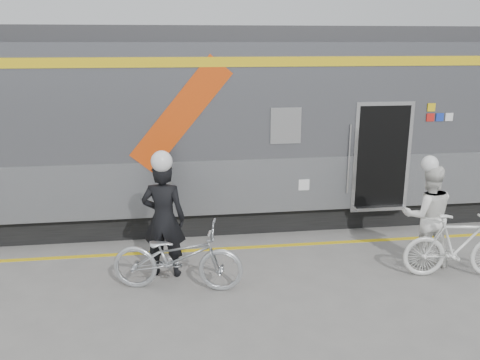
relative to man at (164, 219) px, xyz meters
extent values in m
plane|color=slate|center=(1.81, -1.21, -0.99)|extent=(90.00, 90.00, 0.00)
cube|color=black|center=(2.17, 2.99, -0.74)|extent=(24.00, 2.70, 0.50)
cube|color=#9EA0A5|center=(2.17, 2.99, 0.06)|extent=(24.00, 3.00, 1.10)
cube|color=#5B5D62|center=(2.17, 2.99, 1.71)|extent=(24.00, 3.00, 2.20)
cube|color=#38383A|center=(2.17, 2.99, 2.96)|extent=(24.00, 2.64, 0.30)
cube|color=gold|center=(2.17, 1.48, 2.46)|extent=(24.00, 0.02, 0.18)
cube|color=#D1410C|center=(0.37, 1.47, 1.51)|extent=(1.96, 0.01, 2.19)
cube|color=black|center=(2.37, 1.48, 1.26)|extent=(0.55, 0.02, 0.65)
cube|color=black|center=(4.37, 1.69, 0.56)|extent=(1.05, 0.45, 2.10)
cube|color=silver|center=(4.37, 1.47, 0.56)|extent=(1.20, 0.02, 2.25)
cylinder|color=silver|center=(3.67, 1.46, 0.56)|extent=(0.04, 0.04, 1.40)
cube|color=silver|center=(4.37, 1.44, -0.47)|extent=(1.05, 0.25, 0.06)
cube|color=gold|center=(5.32, 1.47, 1.56)|extent=(0.16, 0.01, 0.16)
cube|color=red|center=(5.32, 1.47, 1.36)|extent=(0.16, 0.01, 0.16)
cube|color=#1936A6|center=(5.52, 1.47, 1.36)|extent=(0.16, 0.01, 0.16)
cube|color=silver|center=(5.72, 1.47, 1.36)|extent=(0.16, 0.01, 0.16)
cube|color=silver|center=(2.77, 1.47, 0.06)|extent=(0.22, 0.01, 0.22)
cube|color=gold|center=(1.81, 0.94, -0.98)|extent=(24.00, 0.12, 0.01)
imported|color=black|center=(0.00, 0.00, 0.00)|extent=(0.80, 0.61, 1.98)
imported|color=#B9BDC2|center=(0.20, -0.55, -0.44)|extent=(2.18, 1.15, 1.09)
imported|color=white|center=(4.52, -0.21, -0.09)|extent=(0.97, 0.81, 1.80)
imported|color=silver|center=(4.82, -0.76, -0.44)|extent=(1.88, 0.80, 1.09)
sphere|color=white|center=(0.00, 0.00, 1.16)|extent=(0.34, 0.34, 0.34)
sphere|color=white|center=(4.52, -0.21, 0.96)|extent=(0.29, 0.29, 0.29)
camera|label=1|loc=(0.15, -7.98, 2.83)|focal=38.00mm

